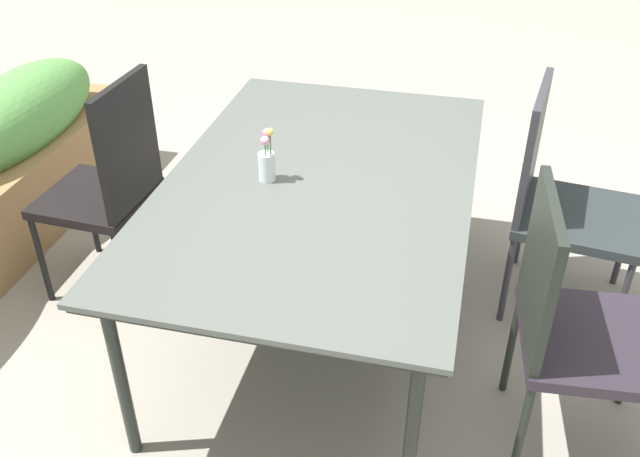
{
  "coord_description": "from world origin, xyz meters",
  "views": [
    {
      "loc": [
        -2.17,
        -0.46,
        2.0
      ],
      "look_at": [
        0.03,
        0.07,
        0.48
      ],
      "focal_mm": 39.39,
      "sensor_mm": 36.0,
      "label": 1
    }
  ],
  "objects": [
    {
      "name": "ground_plane",
      "position": [
        0.0,
        0.0,
        0.0
      ],
      "size": [
        12.0,
        12.0,
        0.0
      ],
      "primitive_type": "plane",
      "color": "gray"
    },
    {
      "name": "dining_table",
      "position": [
        0.03,
        0.07,
        0.67
      ],
      "size": [
        1.76,
        1.12,
        0.71
      ],
      "color": "#4C514C",
      "rests_on": "ground"
    },
    {
      "name": "chair_near_right",
      "position": [
        0.44,
        -0.84,
        0.53
      ],
      "size": [
        0.54,
        0.54,
        0.97
      ],
      "rotation": [
        0.0,
        0.0,
        3.01
      ],
      "color": "#262C2E",
      "rests_on": "ground"
    },
    {
      "name": "chair_far_side",
      "position": [
        0.08,
        0.98,
        0.55
      ],
      "size": [
        0.45,
        0.45,
        0.99
      ],
      "rotation": [
        0.0,
        0.0,
        -0.06
      ],
      "color": "black",
      "rests_on": "ground"
    },
    {
      "name": "chair_near_left",
      "position": [
        -0.37,
        -0.84,
        0.55
      ],
      "size": [
        0.5,
        0.5,
        0.96
      ],
      "rotation": [
        0.0,
        0.0,
        3.22
      ],
      "color": "#28212B",
      "rests_on": "ground"
    },
    {
      "name": "flower_vase",
      "position": [
        -0.02,
        0.25,
        0.79
      ],
      "size": [
        0.07,
        0.06,
        0.21
      ],
      "color": "silver",
      "rests_on": "dining_table"
    }
  ]
}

